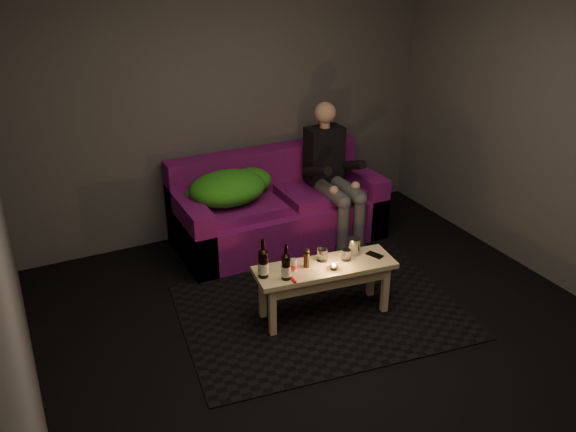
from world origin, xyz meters
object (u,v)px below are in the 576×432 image
Objects in this scene: coffee_table at (325,274)px; beer_bottle_a at (263,263)px; person at (332,171)px; steel_cup at (354,246)px; sofa at (277,210)px; beer_bottle_b at (286,266)px.

beer_bottle_a is (-0.47, 0.05, 0.19)m from coffee_table.
person is at bearing 42.56° from beer_bottle_a.
person is 1.19m from steel_cup.
sofa is 1.74× the size of coffee_table.
coffee_table is 4.01× the size of beer_bottle_b.
steel_cup is at bearing -111.89° from person.
coffee_table is 0.51m from beer_bottle_a.
sofa is 6.35× the size of beer_bottle_a.
sofa reaches higher than beer_bottle_b.
sofa is 1.50× the size of person.
coffee_table is 3.64× the size of beer_bottle_a.
beer_bottle_a is at bearing 173.48° from coffee_table.
person is 1.61m from beer_bottle_b.
beer_bottle_b is at bearing -172.74° from coffee_table.
sofa reaches higher than steel_cup.
person reaches higher than steel_cup.
sofa is 1.33m from coffee_table.
sofa is at bearing 162.78° from person.
beer_bottle_b is (-0.34, -0.04, 0.18)m from coffee_table.
beer_bottle_b is at bearing -112.80° from sofa.
beer_bottle_a reaches higher than coffee_table.
coffee_table is 0.39m from beer_bottle_b.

